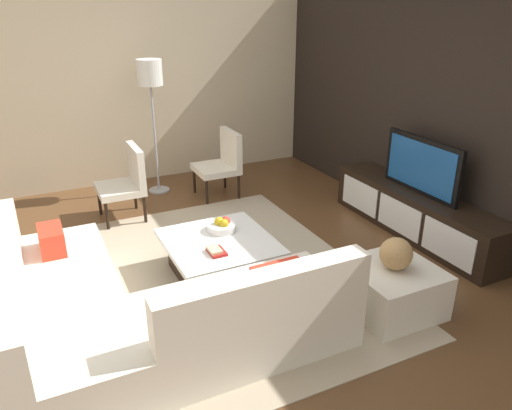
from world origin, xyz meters
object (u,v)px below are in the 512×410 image
floor_lamp (150,81)px  decorative_ball (396,254)px  accent_chair_near (127,179)px  book_stack (216,251)px  sectional_couch (135,310)px  coffee_table (220,257)px  ottoman (392,289)px  media_console (415,213)px  television (422,166)px  accent_chair_far (222,160)px  fruit_bowl (222,226)px

floor_lamp → decorative_ball: floor_lamp is taller
accent_chair_near → book_stack: accent_chair_near is taller
sectional_couch → coffee_table: bearing=123.0°
ottoman → book_stack: size_ratio=3.55×
media_console → television: bearing=90.0°
ottoman → accent_chair_far: accent_chair_far is taller
sectional_couch → accent_chair_near: 2.41m
decorative_ball → book_stack: decorative_ball is taller
floor_lamp → accent_chair_far: size_ratio=2.01×
television → accent_chair_near: size_ratio=1.21×
television → book_stack: 2.45m
television → decorative_ball: size_ratio=3.92×
fruit_bowl → decorative_ball: (1.32, 0.99, 0.10)m
sectional_couch → fruit_bowl: bearing=127.1°
television → floor_lamp: 3.45m
sectional_couch → coffee_table: sectional_couch is taller
television → accent_chair_far: (-2.04, -1.46, -0.31)m
accent_chair_near → floor_lamp: 1.34m
sectional_couch → ottoman: (0.53, 2.03, -0.07)m
decorative_ball → book_stack: size_ratio=1.37×
television → fruit_bowl: 2.24m
television → sectional_couch: bearing=-81.1°
book_stack → media_console: bearing=92.8°
accent_chair_far → sectional_couch: bearing=-34.6°
media_console → accent_chair_far: bearing=-144.4°
fruit_bowl → sectional_couch: bearing=-52.9°
media_console → ottoman: (1.04, -1.20, -0.05)m
accent_chair_near → fruit_bowl: size_ratio=3.11×
sectional_couch → accent_chair_near: accent_chair_near is taller
floor_lamp → fruit_bowl: bearing=0.3°
sectional_couch → floor_lamp: bearing=161.5°
fruit_bowl → ottoman: bearing=36.9°
sectional_couch → accent_chair_near: bearing=168.5°
sectional_couch → fruit_bowl: size_ratio=8.62×
television → coffee_table: television is taller
fruit_bowl → accent_chair_near: bearing=-160.3°
accent_chair_far → decorative_ball: size_ratio=3.22×
media_console → accent_chair_near: accent_chair_near is taller
coffee_table → decorative_ball: 1.61m
accent_chair_far → book_stack: (2.16, -0.95, -0.09)m
ottoman → book_stack: bearing=-127.2°
fruit_bowl → accent_chair_far: (-1.76, 0.73, 0.06)m
media_console → floor_lamp: size_ratio=1.30×
media_console → coffee_table: media_console is taller
television → accent_chair_far: television is taller
sectional_couch → floor_lamp: 3.45m
decorative_ball → sectional_couch: bearing=-104.7°
media_console → sectional_couch: (0.50, -3.23, 0.02)m
media_console → sectional_couch: bearing=-81.1°
floor_lamp → book_stack: size_ratio=8.89×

